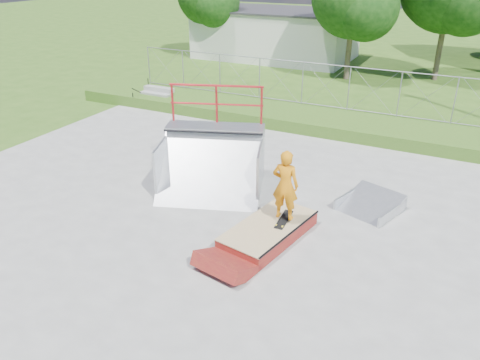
% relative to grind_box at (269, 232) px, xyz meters
% --- Properties ---
extents(ground, '(120.00, 120.00, 0.00)m').
position_rel_grind_box_xyz_m(ground, '(-0.70, -0.76, -0.19)').
color(ground, '#335919').
rests_on(ground, ground).
extents(concrete_pad, '(20.00, 16.00, 0.04)m').
position_rel_grind_box_xyz_m(concrete_pad, '(-0.70, -0.76, -0.17)').
color(concrete_pad, gray).
rests_on(concrete_pad, ground).
extents(grass_berm, '(24.00, 3.00, 0.50)m').
position_rel_grind_box_xyz_m(grass_berm, '(-0.70, 8.74, 0.06)').
color(grass_berm, '#335919').
rests_on(grass_berm, ground).
extents(grind_box, '(1.73, 2.81, 0.39)m').
position_rel_grind_box_xyz_m(grind_box, '(0.00, 0.00, 0.00)').
color(grind_box, maroon).
rests_on(grind_box, concrete_pad).
extents(quarter_pipe, '(3.55, 3.28, 2.89)m').
position_rel_grind_box_xyz_m(quarter_pipe, '(-2.51, 1.58, 1.25)').
color(quarter_pipe, '#AFB2B7').
rests_on(quarter_pipe, concrete_pad).
extents(flat_bank_ramp, '(1.79, 1.85, 0.43)m').
position_rel_grind_box_xyz_m(flat_bank_ramp, '(1.90, 2.49, 0.02)').
color(flat_bank_ramp, '#AFB2B7').
rests_on(flat_bank_ramp, concrete_pad).
extents(skateboard, '(0.24, 0.80, 0.13)m').
position_rel_grind_box_xyz_m(skateboard, '(0.26, 0.30, 0.24)').
color(skateboard, black).
rests_on(skateboard, grind_box).
extents(skater, '(0.66, 0.46, 1.75)m').
position_rel_grind_box_xyz_m(skater, '(0.26, 0.30, 1.12)').
color(skater, orange).
rests_on(skater, grind_box).
extents(concrete_stairs, '(1.50, 1.60, 0.80)m').
position_rel_grind_box_xyz_m(concrete_stairs, '(-9.20, 7.94, 0.21)').
color(concrete_stairs, gray).
rests_on(concrete_stairs, ground).
extents(chain_link_fence, '(20.00, 0.06, 1.80)m').
position_rel_grind_box_xyz_m(chain_link_fence, '(-0.70, 9.74, 1.21)').
color(chain_link_fence, gray).
rests_on(chain_link_fence, grass_berm).
extents(utility_building_flat, '(10.00, 6.00, 3.00)m').
position_rel_grind_box_xyz_m(utility_building_flat, '(-8.70, 21.24, 1.31)').
color(utility_building_flat, silver).
rests_on(utility_building_flat, ground).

